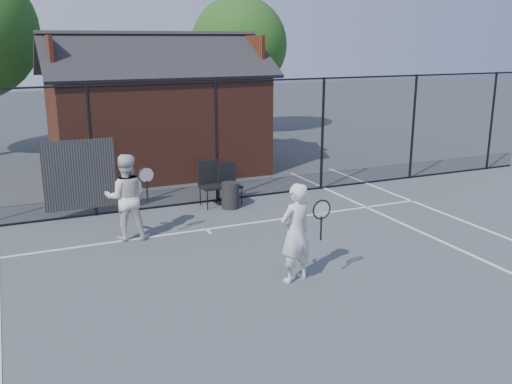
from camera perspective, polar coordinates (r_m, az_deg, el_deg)
name	(u,v)px	position (r m, az deg, el deg)	size (l,w,h in m)	color
ground	(264,282)	(9.72, 0.85, -9.01)	(80.00, 80.00, 0.00)	#4C5257
court_lines	(302,316)	(8.66, 4.59, -12.22)	(11.02, 18.00, 0.01)	white
fence	(165,149)	(13.73, -9.08, 4.32)	(22.04, 3.00, 3.00)	black
clubhouse	(156,119)	(17.73, -9.97, 7.21)	(6.50, 4.36, 4.19)	maroon
tree_right	(239,45)	(24.37, -1.71, 14.48)	(3.97, 3.97, 5.70)	#332214
player_front	(296,233)	(9.51, 4.00, -4.08)	(0.80, 0.63, 1.70)	silver
player_back	(126,197)	(11.78, -12.86, -0.49)	(1.01, 0.83, 1.76)	silver
chair_left	(230,184)	(14.01, -2.57, 0.75)	(0.48, 0.50, 1.00)	black
chair_right	(212,185)	(13.84, -4.44, 0.74)	(0.53, 0.55, 1.10)	black
waste_bin	(230,195)	(13.74, -2.58, -0.34)	(0.43, 0.43, 0.63)	black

